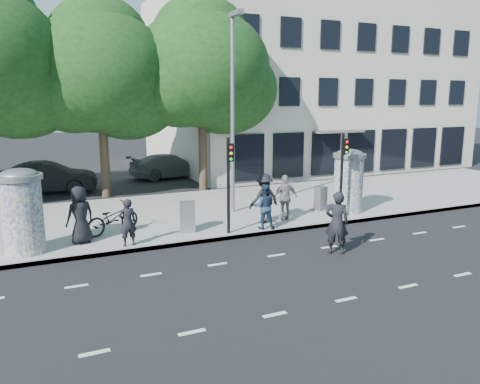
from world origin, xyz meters
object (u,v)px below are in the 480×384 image
ped_e (285,198)px  cabinet_left (187,217)px  street_lamp (233,100)px  ped_b (128,222)px  ped_c (264,207)px  traffic_pole_near (229,176)px  car_right (170,166)px  bicycle (113,218)px  traffic_pole_far (343,167)px  man_road (337,223)px  ped_d (264,198)px  cabinet_right (321,198)px  ad_column_left (22,209)px  ad_column_right (348,179)px  car_mid (47,178)px  ped_a (80,215)px

ped_e → cabinet_left: (-4.00, 0.03, -0.35)m
street_lamp → ped_b: bearing=-150.6°
ped_b → ped_c: size_ratio=0.94×
traffic_pole_near → ped_c: traffic_pole_near is taller
cabinet_left → car_right: size_ratio=0.22×
bicycle → cabinet_left: 2.63m
traffic_pole_near → bicycle: 4.40m
traffic_pole_far → ped_c: 3.60m
traffic_pole_far → man_road: size_ratio=1.68×
ped_e → cabinet_left: size_ratio=1.62×
ped_d → cabinet_right: size_ratio=1.89×
street_lamp → car_right: 11.10m
cabinet_left → car_right: bearing=91.5°
ad_column_left → traffic_pole_near: (6.60, -0.71, 0.69)m
ad_column_left → street_lamp: 8.90m
ad_column_left → street_lamp: bearing=14.9°
ped_b → bicycle: bearing=-88.0°
traffic_pole_near → man_road: size_ratio=1.68×
ped_c → bicycle: 5.44m
cabinet_right → ad_column_right: bearing=-59.5°
ad_column_right → ped_e: bearing=-177.8°
cabinet_right → ped_b: bearing=171.6°
cabinet_left → traffic_pole_far: bearing=6.9°
bicycle → man_road: bearing=-151.8°
ped_d → man_road: bearing=94.6°
traffic_pole_far → ped_e: size_ratio=1.89×
traffic_pole_near → street_lamp: bearing=63.8°
ped_d → car_mid: 12.71m
ad_column_left → car_right: ad_column_left is taller
car_mid → street_lamp: bearing=-129.6°
traffic_pole_far → cabinet_left: bearing=172.3°
man_road → ped_a: bearing=5.1°
traffic_pole_near → cabinet_left: (-1.28, 0.82, -1.53)m
ped_e → bicycle: ped_e is taller
ped_a → car_mid: (-0.63, 10.16, -0.30)m
ad_column_left → ped_b: 3.19m
man_road → cabinet_left: 5.33m
traffic_pole_far → traffic_pole_near: bearing=180.0°
ped_a → ped_b: bearing=123.9°
ped_a → street_lamp: bearing=175.0°
ped_e → cabinet_right: (2.23, 0.85, -0.39)m
ped_a → traffic_pole_near: bearing=147.1°
bicycle → car_right: (5.34, 11.44, 0.03)m
car_right → ped_c: bearing=171.5°
ped_e → car_mid: (-8.25, 10.37, -0.24)m
traffic_pole_far → cabinet_right: 2.28m
traffic_pole_far → ped_e: (-2.08, 0.79, -1.18)m
traffic_pole_near → street_lamp: 4.07m
ped_c → car_mid: 13.10m
ped_e → bicycle: (-6.46, 0.95, -0.35)m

